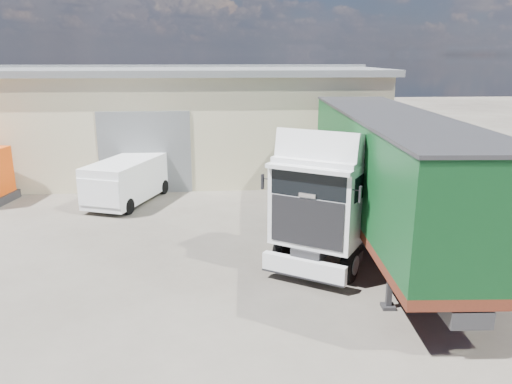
{
  "coord_description": "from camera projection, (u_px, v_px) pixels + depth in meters",
  "views": [
    {
      "loc": [
        1.31,
        -11.78,
        5.93
      ],
      "look_at": [
        2.37,
        3.0,
        1.85
      ],
      "focal_mm": 35.0,
      "sensor_mm": 36.0,
      "label": 1
    }
  ],
  "objects": [
    {
      "name": "ground",
      "position": [
        172.0,
        294.0,
        12.81
      ],
      "size": [
        120.0,
        120.0,
        0.0
      ],
      "primitive_type": "plane",
      "color": "#292621",
      "rests_on": "ground"
    },
    {
      "name": "warehouse",
      "position": [
        85.0,
        117.0,
        27.07
      ],
      "size": [
        30.6,
        12.6,
        5.42
      ],
      "color": "#C0B594",
      "rests_on": "ground"
    },
    {
      "name": "brick_boundary_wall",
      "position": [
        488.0,
        182.0,
        19.05
      ],
      "size": [
        0.35,
        26.0,
        2.5
      ],
      "primitive_type": "cube",
      "color": "#983A26",
      "rests_on": "ground"
    },
    {
      "name": "tractor_unit",
      "position": [
        331.0,
        205.0,
        14.49
      ],
      "size": [
        5.12,
        6.26,
        4.08
      ],
      "rotation": [
        0.0,
        0.0,
        -0.56
      ],
      "color": "black",
      "rests_on": "ground"
    },
    {
      "name": "box_trailer",
      "position": [
        388.0,
        167.0,
        15.41
      ],
      "size": [
        3.38,
        12.87,
        4.24
      ],
      "rotation": [
        0.0,
        0.0,
        -0.05
      ],
      "color": "#2D2D30",
      "rests_on": "ground"
    },
    {
      "name": "panel_van",
      "position": [
        126.0,
        181.0,
        20.44
      ],
      "size": [
        3.18,
        4.75,
        1.8
      ],
      "rotation": [
        0.0,
        0.0,
        -0.35
      ],
      "color": "black",
      "rests_on": "ground"
    }
  ]
}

